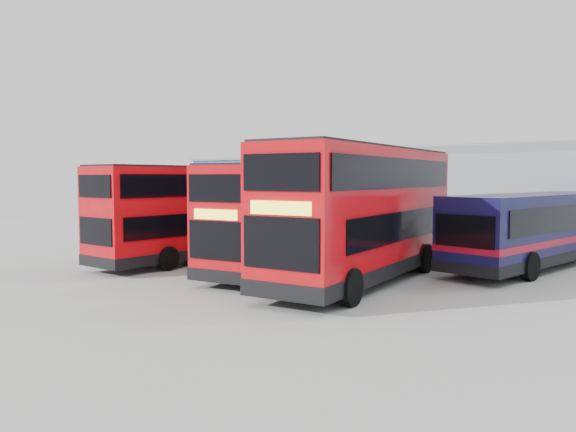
% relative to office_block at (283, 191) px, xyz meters
% --- Properties ---
extents(ground_plane, '(120.00, 120.00, 0.00)m').
position_rel_office_block_xyz_m(ground_plane, '(14.00, -17.99, -2.58)').
color(ground_plane, '#9D9D98').
rests_on(ground_plane, ground).
extents(office_block, '(12.30, 8.32, 5.12)m').
position_rel_office_block_xyz_m(office_block, '(0.00, 0.00, 0.00)').
color(office_block, '#234C8C').
rests_on(office_block, ground).
extents(double_decker_left, '(2.63, 9.95, 4.19)m').
position_rel_office_block_xyz_m(double_decker_left, '(9.02, -17.71, -0.49)').
color(double_decker_left, red).
rests_on(double_decker_left, ground).
extents(double_decker_centre, '(3.85, 10.09, 4.17)m').
position_rel_office_block_xyz_m(double_decker_centre, '(13.88, -17.15, -0.50)').
color(double_decker_centre, red).
rests_on(double_decker_centre, ground).
extents(double_decker_right, '(3.93, 11.51, 4.78)m').
position_rel_office_block_xyz_m(double_decker_right, '(17.40, -17.32, -0.20)').
color(double_decker_right, red).
rests_on(double_decker_right, ground).
extents(single_decker_blue, '(4.35, 11.41, 3.03)m').
position_rel_office_block_xyz_m(single_decker_blue, '(21.40, -10.41, -1.08)').
color(single_decker_blue, '#0D113A').
rests_on(single_decker_blue, ground).
extents(panel_van, '(2.15, 4.60, 1.96)m').
position_rel_office_block_xyz_m(panel_van, '(0.22, -5.45, -1.48)').
color(panel_van, silver).
rests_on(panel_van, ground).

